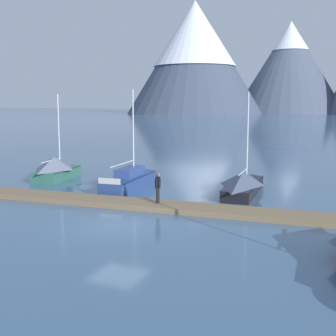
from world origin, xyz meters
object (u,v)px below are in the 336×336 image
object	(u,v)px
sailboat_nearest_berth	(57,168)
sailboat_mid_dock_port	(244,183)
sailboat_second_berth	(132,179)
person_on_dock	(158,186)

from	to	relation	value
sailboat_nearest_berth	sailboat_mid_dock_port	world-z (taller)	sailboat_mid_dock_port
sailboat_second_berth	sailboat_mid_dock_port	world-z (taller)	sailboat_second_berth
person_on_dock	sailboat_nearest_berth	bearing A→B (deg)	153.49
sailboat_second_berth	sailboat_nearest_berth	bearing A→B (deg)	173.65
sailboat_second_berth	sailboat_mid_dock_port	xyz separation A→B (m)	(7.56, 1.22, 0.11)
sailboat_nearest_berth	sailboat_mid_dock_port	xyz separation A→B (m)	(14.50, 0.45, -0.14)
sailboat_nearest_berth	sailboat_second_berth	size ratio (longest dim) A/B	0.85
sailboat_nearest_berth	person_on_dock	world-z (taller)	sailboat_nearest_berth
sailboat_second_berth	sailboat_mid_dock_port	size ratio (longest dim) A/B	1.00
sailboat_second_berth	person_on_dock	xyz separation A→B (m)	(4.15, -4.76, 0.68)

